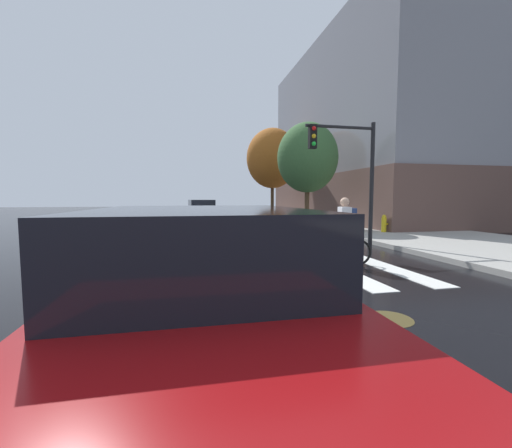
# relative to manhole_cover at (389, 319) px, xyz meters

# --- Properties ---
(ground_plane) EXTENTS (120.00, 120.00, 0.00)m
(ground_plane) POSITION_rel_manhole_cover_xyz_m (-1.68, 3.17, -0.00)
(ground_plane) COLOR black
(crosswalk_stripes) EXTENTS (6.91, 4.13, 0.01)m
(crosswalk_stripes) POSITION_rel_manhole_cover_xyz_m (-1.19, 3.17, 0.00)
(crosswalk_stripes) COLOR silver
(crosswalk_stripes) RESTS_ON ground
(manhole_cover) EXTENTS (0.64, 0.64, 0.01)m
(manhole_cover) POSITION_rel_manhole_cover_xyz_m (0.00, 0.00, 0.00)
(manhole_cover) COLOR #473D1E
(manhole_cover) RESTS_ON ground
(sedan_near) EXTENTS (2.20, 4.62, 1.59)m
(sedan_near) POSITION_rel_manhole_cover_xyz_m (-2.61, -1.08, 0.82)
(sedan_near) COLOR maroon
(sedan_near) RESTS_ON ground
(sedan_mid) EXTENTS (2.43, 4.65, 1.56)m
(sedan_mid) POSITION_rel_manhole_cover_xyz_m (-1.72, 19.08, 0.80)
(sedan_mid) COLOR #B7B7BC
(sedan_mid) RESTS_ON ground
(cyclist) EXTENTS (1.70, 0.39, 1.69)m
(cyclist) POSITION_rel_manhole_cover_xyz_m (1.03, 3.39, 0.84)
(cyclist) COLOR black
(cyclist) RESTS_ON ground
(traffic_light_near) EXTENTS (2.47, 0.28, 4.20)m
(traffic_light_near) POSITION_rel_manhole_cover_xyz_m (2.61, 6.07, 2.86)
(traffic_light_near) COLOR black
(traffic_light_near) RESTS_ON ground
(fire_hydrant) EXTENTS (0.33, 0.22, 0.78)m
(fire_hydrant) POSITION_rel_manhole_cover_xyz_m (5.96, 9.04, 0.53)
(fire_hydrant) COLOR gold
(fire_hydrant) RESTS_ON sidewalk
(street_tree_near) EXTENTS (3.13, 3.13, 5.56)m
(street_tree_near) POSITION_rel_manhole_cover_xyz_m (3.43, 12.06, 3.75)
(street_tree_near) COLOR #4C3823
(street_tree_near) RESTS_ON ground
(street_tree_mid) EXTENTS (3.83, 3.83, 6.82)m
(street_tree_mid) POSITION_rel_manhole_cover_xyz_m (3.56, 19.49, 4.60)
(street_tree_mid) COLOR #4C3823
(street_tree_mid) RESTS_ON ground
(corner_building) EXTENTS (16.42, 19.09, 12.71)m
(corner_building) POSITION_rel_manhole_cover_xyz_m (14.36, 18.27, 6.30)
(corner_building) COLOR brown
(corner_building) RESTS_ON ground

